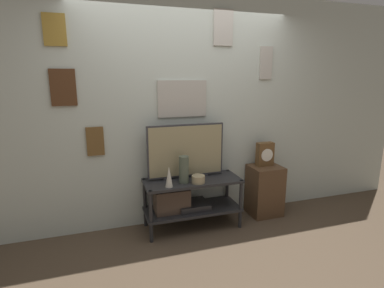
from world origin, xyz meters
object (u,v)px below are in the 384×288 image
object	(u,v)px
vase_tall_ceramic	(184,170)
vase_slim_bronze	(169,177)
vase_wide_bowl	(198,179)
mantel_clock	(265,154)
television	(186,151)

from	to	relation	value
vase_tall_ceramic	vase_slim_bronze	distance (m)	0.21
vase_wide_bowl	mantel_clock	world-z (taller)	mantel_clock
vase_tall_ceramic	vase_wide_bowl	world-z (taller)	vase_tall_ceramic
vase_tall_ceramic	mantel_clock	xyz separation A→B (m)	(1.12, 0.15, 0.05)
vase_wide_bowl	mantel_clock	bearing A→B (deg)	12.23
vase_slim_bronze	mantel_clock	xyz separation A→B (m)	(1.31, 0.23, 0.09)
vase_wide_bowl	vase_slim_bronze	size ratio (longest dim) A/B	0.65
television	vase_wide_bowl	bearing A→B (deg)	-70.48
vase_wide_bowl	mantel_clock	xyz separation A→B (m)	(0.97, 0.21, 0.16)
vase_tall_ceramic	vase_wide_bowl	size ratio (longest dim) A/B	2.03
vase_tall_ceramic	mantel_clock	distance (m)	1.13
vase_wide_bowl	vase_slim_bronze	distance (m)	0.35
television	vase_slim_bronze	distance (m)	0.41
vase_slim_bronze	television	bearing A→B (deg)	42.29
mantel_clock	vase_wide_bowl	bearing A→B (deg)	-167.77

